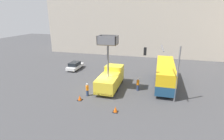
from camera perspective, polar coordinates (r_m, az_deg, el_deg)
The scene contains 10 objects.
ground_plane at distance 24.64m, azimuth -3.20°, elevation -6.60°, with size 120.00×120.00×0.00m, color #424244.
building_backdrop_far at distance 48.15m, azimuth 6.93°, elevation 17.95°, with size 44.00×10.00×20.73m.
utility_truck at distance 24.81m, azimuth -0.48°, elevation -2.54°, with size 2.57×6.73×7.62m.
city_bus at distance 26.85m, azimuth 16.91°, elevation -0.84°, with size 2.49×10.43×3.29m.
traffic_light_pole at distance 21.10m, azimuth 17.37°, elevation 1.67°, with size 4.08×3.83×6.81m.
road_worker_near_truck at distance 22.90m, azimuth -8.08°, elevation -6.37°, with size 0.38×0.38×1.74m.
road_worker_directing at distance 24.45m, azimuth 8.44°, elevation -4.62°, with size 0.38×0.38×1.84m.
traffic_cone_near_truck at distance 22.17m, azimuth -10.46°, elevation -8.93°, with size 0.57×0.57×0.66m.
traffic_cone_mid_road at distance 19.40m, azimuth 1.13°, elevation -12.77°, with size 0.57×0.57×0.65m.
parked_car_curbside at distance 34.18m, azimuth -12.01°, elevation 1.40°, with size 1.79×4.29×1.45m.
Camera 1 is at (7.17, -21.25, 10.19)m, focal length 28.00 mm.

